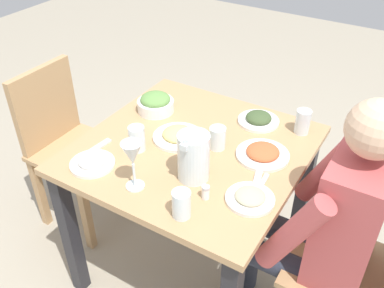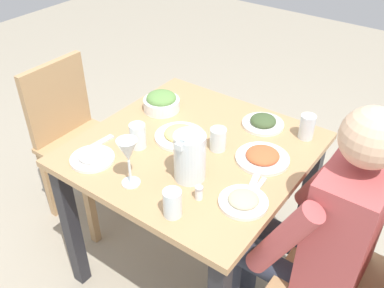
{
  "view_description": "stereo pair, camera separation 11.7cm",
  "coord_description": "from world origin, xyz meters",
  "px_view_note": "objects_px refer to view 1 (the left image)",
  "views": [
    {
      "loc": [
        -1.24,
        -0.75,
        1.8
      ],
      "look_at": [
        -0.03,
        -0.02,
        0.79
      ],
      "focal_mm": 39.88,
      "sensor_mm": 36.0,
      "label": 1
    },
    {
      "loc": [
        -1.17,
        -0.85,
        1.8
      ],
      "look_at": [
        -0.03,
        -0.02,
        0.79
      ],
      "focal_mm": 39.88,
      "sensor_mm": 36.0,
      "label": 2
    }
  ],
  "objects_px": {
    "dining_table": "(193,170)",
    "diner_near": "(320,221)",
    "plate_fries": "(178,135)",
    "chair_near": "(368,271)",
    "plate_dolmas": "(259,119)",
    "plate_rice_curry": "(263,153)",
    "water_glass_near_right": "(181,204)",
    "wine_glass": "(132,156)",
    "salad_bowl": "(156,103)",
    "water_glass_near_left": "(218,138)",
    "water_glass_far_left": "(137,138)",
    "water_glass_center": "(303,122)",
    "plate_beans": "(250,198)",
    "plate_yoghurt": "(92,161)",
    "salt_shaker": "(206,192)",
    "chair_far": "(65,140)",
    "water_pitcher": "(194,157)"
  },
  "relations": [
    {
      "from": "dining_table",
      "to": "plate_fries",
      "type": "xyz_separation_m",
      "value": [
        0.02,
        0.08,
        0.14
      ]
    },
    {
      "from": "chair_near",
      "to": "plate_rice_curry",
      "type": "relative_size",
      "value": 4.15
    },
    {
      "from": "diner_near",
      "to": "water_glass_near_right",
      "type": "bearing_deg",
      "value": 128.66
    },
    {
      "from": "plate_rice_curry",
      "to": "plate_dolmas",
      "type": "xyz_separation_m",
      "value": [
        0.23,
        0.12,
        0.0
      ]
    },
    {
      "from": "plate_fries",
      "to": "water_glass_far_left",
      "type": "height_order",
      "value": "water_glass_far_left"
    },
    {
      "from": "salad_bowl",
      "to": "wine_glass",
      "type": "height_order",
      "value": "wine_glass"
    },
    {
      "from": "plate_yoghurt",
      "to": "salt_shaker",
      "type": "height_order",
      "value": "same"
    },
    {
      "from": "chair_near",
      "to": "wine_glass",
      "type": "xyz_separation_m",
      "value": [
        -0.28,
        0.83,
        0.39
      ]
    },
    {
      "from": "plate_rice_curry",
      "to": "salad_bowl",
      "type": "bearing_deg",
      "value": 83.34
    },
    {
      "from": "plate_beans",
      "to": "water_glass_near_left",
      "type": "bearing_deg",
      "value": 48.74
    },
    {
      "from": "diner_near",
      "to": "water_glass_center",
      "type": "bearing_deg",
      "value": 30.6
    },
    {
      "from": "diner_near",
      "to": "plate_rice_curry",
      "type": "xyz_separation_m",
      "value": [
        0.13,
        0.3,
        0.11
      ]
    },
    {
      "from": "water_pitcher",
      "to": "plate_dolmas",
      "type": "relative_size",
      "value": 1.02
    },
    {
      "from": "chair_near",
      "to": "water_pitcher",
      "type": "bearing_deg",
      "value": 100.35
    },
    {
      "from": "plate_rice_curry",
      "to": "water_glass_center",
      "type": "bearing_deg",
      "value": -16.52
    },
    {
      "from": "plate_fries",
      "to": "wine_glass",
      "type": "relative_size",
      "value": 1.11
    },
    {
      "from": "diner_near",
      "to": "plate_rice_curry",
      "type": "height_order",
      "value": "diner_near"
    },
    {
      "from": "plate_beans",
      "to": "water_glass_center",
      "type": "relative_size",
      "value": 1.61
    },
    {
      "from": "chair_far",
      "to": "plate_yoghurt",
      "type": "bearing_deg",
      "value": -120.81
    },
    {
      "from": "plate_fries",
      "to": "plate_beans",
      "type": "distance_m",
      "value": 0.47
    },
    {
      "from": "salad_bowl",
      "to": "salt_shaker",
      "type": "relative_size",
      "value": 3.17
    },
    {
      "from": "diner_near",
      "to": "water_pitcher",
      "type": "bearing_deg",
      "value": 104.69
    },
    {
      "from": "wine_glass",
      "to": "salad_bowl",
      "type": "bearing_deg",
      "value": 27.16
    },
    {
      "from": "plate_rice_curry",
      "to": "plate_yoghurt",
      "type": "bearing_deg",
      "value": 126.22
    },
    {
      "from": "water_glass_far_left",
      "to": "chair_far",
      "type": "bearing_deg",
      "value": 78.1
    },
    {
      "from": "plate_rice_curry",
      "to": "water_glass_near_right",
      "type": "distance_m",
      "value": 0.46
    },
    {
      "from": "plate_fries",
      "to": "chair_near",
      "type": "bearing_deg",
      "value": -94.03
    },
    {
      "from": "dining_table",
      "to": "salad_bowl",
      "type": "bearing_deg",
      "value": 62.59
    },
    {
      "from": "plate_dolmas",
      "to": "plate_fries",
      "type": "bearing_deg",
      "value": 140.86
    },
    {
      "from": "dining_table",
      "to": "salad_bowl",
      "type": "relative_size",
      "value": 5.28
    },
    {
      "from": "dining_table",
      "to": "diner_near",
      "type": "height_order",
      "value": "diner_near"
    },
    {
      "from": "chair_far",
      "to": "diner_near",
      "type": "distance_m",
      "value": 1.37
    },
    {
      "from": "plate_fries",
      "to": "water_glass_center",
      "type": "xyz_separation_m",
      "value": [
        0.32,
        -0.43,
        0.04
      ]
    },
    {
      "from": "water_glass_far_left",
      "to": "water_glass_near_left",
      "type": "relative_size",
      "value": 1.12
    },
    {
      "from": "dining_table",
      "to": "plate_dolmas",
      "type": "bearing_deg",
      "value": -26.82
    },
    {
      "from": "chair_near",
      "to": "plate_beans",
      "type": "relative_size",
      "value": 5.07
    },
    {
      "from": "wine_glass",
      "to": "plate_fries",
      "type": "bearing_deg",
      "value": 5.61
    },
    {
      "from": "plate_dolmas",
      "to": "water_glass_center",
      "type": "height_order",
      "value": "water_glass_center"
    },
    {
      "from": "water_glass_far_left",
      "to": "plate_yoghurt",
      "type": "bearing_deg",
      "value": 153.87
    },
    {
      "from": "plate_dolmas",
      "to": "water_glass_near_left",
      "type": "relative_size",
      "value": 1.93
    },
    {
      "from": "water_glass_near_left",
      "to": "wine_glass",
      "type": "distance_m",
      "value": 0.41
    },
    {
      "from": "chair_near",
      "to": "water_glass_near_right",
      "type": "xyz_separation_m",
      "value": [
        -0.32,
        0.61,
        0.3
      ]
    },
    {
      "from": "plate_beans",
      "to": "water_glass_near_left",
      "type": "distance_m",
      "value": 0.34
    },
    {
      "from": "plate_rice_curry",
      "to": "plate_beans",
      "type": "xyz_separation_m",
      "value": [
        -0.26,
        -0.07,
        -0.0
      ]
    },
    {
      "from": "dining_table",
      "to": "diner_near",
      "type": "bearing_deg",
      "value": -94.43
    },
    {
      "from": "plate_rice_curry",
      "to": "plate_fries",
      "type": "relative_size",
      "value": 0.99
    },
    {
      "from": "plate_dolmas",
      "to": "chair_near",
      "type": "bearing_deg",
      "value": -119.86
    },
    {
      "from": "chair_far",
      "to": "plate_beans",
      "type": "bearing_deg",
      "value": -98.39
    },
    {
      "from": "plate_rice_curry",
      "to": "water_glass_near_right",
      "type": "bearing_deg",
      "value": 167.37
    },
    {
      "from": "water_glass_far_left",
      "to": "water_glass_center",
      "type": "distance_m",
      "value": 0.71
    }
  ]
}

